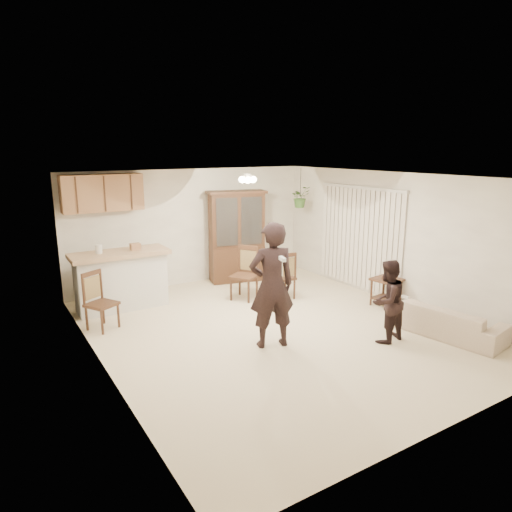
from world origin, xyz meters
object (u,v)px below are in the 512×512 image
child (387,300)px  china_hutch (237,237)px  chair_hutch_right (282,285)px  chair_bar (102,313)px  side_table (386,292)px  chair_hutch_left (244,285)px  sofa (448,314)px  adult (272,289)px

child → china_hutch: (-0.31, 4.12, 0.33)m
child → chair_hutch_right: bearing=-94.3°
child → chair_bar: size_ratio=1.40×
chair_hutch_right → child: bearing=98.1°
side_table → chair_hutch_left: bearing=139.8°
sofa → chair_hutch_right: size_ratio=1.96×
child → chair_hutch_left: bearing=-81.7°
china_hutch → adult: bearing=-97.8°
china_hutch → chair_bar: bearing=-145.0°
chair_bar → chair_hutch_right: bearing=-33.1°
sofa → child: (-1.01, 0.37, 0.31)m
china_hutch → chair_bar: 3.63m
adult → chair_hutch_right: (1.44, 1.76, -0.63)m
adult → side_table: bearing=-157.8°
side_table → chair_bar: chair_bar is taller
adult → chair_hutch_left: bearing=-94.5°
side_table → chair_bar: (-4.86, 1.67, -0.01)m
side_table → chair_hutch_left: 2.74m
side_table → adult: bearing=-173.1°
chair_hutch_left → chair_bar: bearing=-121.6°
china_hutch → chair_hutch_left: china_hutch is taller
adult → child: size_ratio=1.33×
sofa → adult: (-2.60, 1.17, 0.53)m
adult → chair_bar: size_ratio=1.86×
sofa → side_table: bearing=-19.2°
child → chair_bar: child is taller
side_table → chair_hutch_right: 2.00m
sofa → child: 1.12m
sofa → chair_hutch_right: chair_hutch_right is taller
china_hutch → side_table: bearing=-49.1°
chair_bar → chair_hutch_right: (3.45, -0.25, -0.00)m
chair_hutch_right → side_table: bearing=139.5°
china_hutch → chair_hutch_left: 1.50m
adult → china_hutch: 3.57m
chair_hutch_right → chair_bar: bearing=0.5°
adult → chair_hutch_left: adult is taller
adult → chair_hutch_right: size_ratio=1.88×
chair_bar → chair_hutch_left: 2.77m
child → side_table: 1.74m
adult → china_hutch: (1.29, 3.33, 0.10)m
sofa → adult: 2.90m
adult → chair_bar: adult is taller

